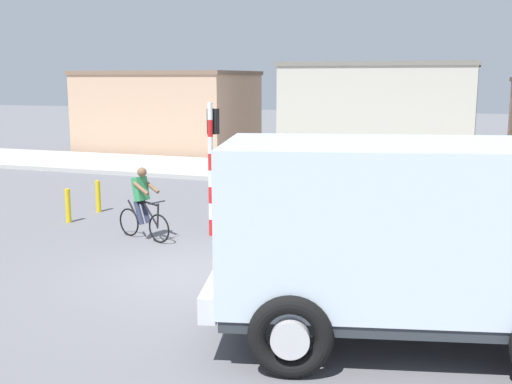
{
  "coord_description": "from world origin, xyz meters",
  "views": [
    {
      "loc": [
        5.1,
        -10.76,
        3.78
      ],
      "look_at": [
        0.39,
        2.5,
        1.2
      ],
      "focal_mm": 43.95,
      "sensor_mm": 36.0,
      "label": 1
    }
  ],
  "objects": [
    {
      "name": "building_mid_block",
      "position": [
        0.73,
        19.08,
        2.24
      ],
      "size": [
        8.65,
        5.75,
        4.47
      ],
      "color": "#B2AD9E",
      "rests_on": "ground"
    },
    {
      "name": "traffic_light_pole",
      "position": [
        -0.86,
        2.87,
        2.07
      ],
      "size": [
        0.24,
        0.43,
        3.2
      ],
      "color": "red",
      "rests_on": "ground"
    },
    {
      "name": "sidewalk_far",
      "position": [
        0.0,
        12.76,
        0.08
      ],
      "size": [
        80.0,
        5.0,
        0.16
      ],
      "primitive_type": "cube",
      "color": "#ADADA8",
      "rests_on": "ground"
    },
    {
      "name": "building_corner_left",
      "position": [
        -10.2,
        18.83,
        2.05
      ],
      "size": [
        8.18,
        6.38,
        4.1
      ],
      "color": "tan",
      "rests_on": "ground"
    },
    {
      "name": "ground_plane",
      "position": [
        0.0,
        0.0,
        0.0
      ],
      "size": [
        120.0,
        120.0,
        0.0
      ],
      "primitive_type": "plane",
      "color": "slate"
    },
    {
      "name": "truck_foreground",
      "position": [
        4.24,
        -1.97,
        1.67
      ],
      "size": [
        5.85,
        3.76,
        2.9
      ],
      "color": "silver",
      "rests_on": "ground"
    },
    {
      "name": "pedestrian_near_kerb",
      "position": [
        0.99,
        7.88,
        0.85
      ],
      "size": [
        0.34,
        0.22,
        1.62
      ],
      "color": "#2D334C",
      "rests_on": "ground"
    },
    {
      "name": "bollard_near",
      "position": [
        -4.98,
        2.81,
        0.45
      ],
      "size": [
        0.14,
        0.14,
        0.9
      ],
      "primitive_type": "cylinder",
      "color": "gold",
      "rests_on": "ground"
    },
    {
      "name": "bollard_far",
      "position": [
        -4.98,
        4.21,
        0.45
      ],
      "size": [
        0.14,
        0.14,
        0.9
      ],
      "primitive_type": "cylinder",
      "color": "gold",
      "rests_on": "ground"
    },
    {
      "name": "cyclist",
      "position": [
        -2.23,
        1.93,
        0.86
      ],
      "size": [
        1.65,
        0.69,
        1.72
      ],
      "color": "black",
      "rests_on": "ground"
    }
  ]
}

